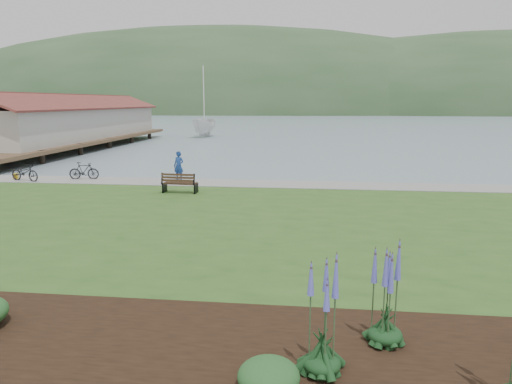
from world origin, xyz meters
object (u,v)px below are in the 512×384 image
park_bench (179,183)px  bicycle_a (25,172)px  sailboat (205,137)px  person (179,163)px

park_bench → bicycle_a: size_ratio=0.87×
bicycle_a → sailboat: size_ratio=0.06×
park_bench → person: 3.60m
park_bench → person: bearing=109.5°
person → bicycle_a: bearing=-155.1°
park_bench → bicycle_a: 9.53m
person → bicycle_a: size_ratio=0.99×
park_bench → bicycle_a: (-9.26, 2.23, -0.00)m
park_bench → bicycle_a: bearing=169.6°
person → sailboat: sailboat is taller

